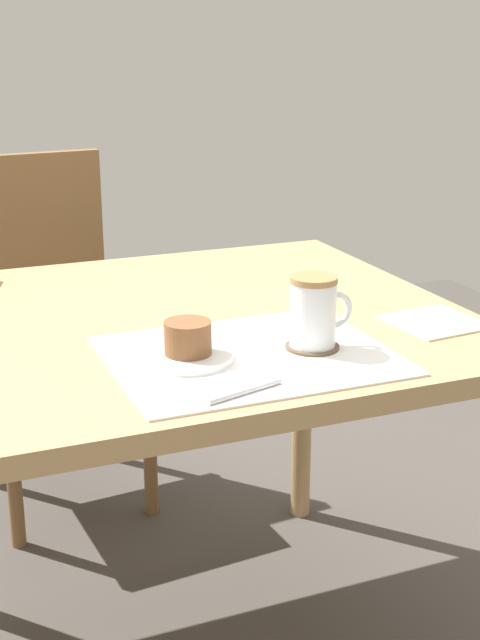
{
  "coord_description": "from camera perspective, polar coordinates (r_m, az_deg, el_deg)",
  "views": [
    {
      "loc": [
        -0.46,
        -1.47,
        1.22
      ],
      "look_at": [
        0.05,
        -0.21,
        0.78
      ],
      "focal_mm": 50.0,
      "sensor_mm": 36.0,
      "label": 1
    }
  ],
  "objects": [
    {
      "name": "pastry",
      "position": [
        1.38,
        -3.36,
        -1.13
      ],
      "size": [
        0.07,
        0.07,
        0.05
      ],
      "primitive_type": "cylinder",
      "color": "brown",
      "rests_on": "pastry_plate"
    },
    {
      "name": "coffee_coaster",
      "position": [
        1.45,
        4.64,
        -1.7
      ],
      "size": [
        0.09,
        0.09,
        0.0
      ],
      "primitive_type": "cylinder",
      "color": "brown",
      "rests_on": "placemat"
    },
    {
      "name": "teaspoon",
      "position": [
        1.27,
        0.33,
        -4.58
      ],
      "size": [
        0.13,
        0.04,
        0.01
      ],
      "primitive_type": "cylinder",
      "rotation": [
        0.0,
        1.57,
        0.28
      ],
      "color": "silver",
      "rests_on": "placemat"
    },
    {
      "name": "dining_table",
      "position": [
        1.65,
        -4.44,
        -2.38
      ],
      "size": [
        1.06,
        0.91,
        0.73
      ],
      "color": "tan",
      "rests_on": "ground_plane"
    },
    {
      "name": "paper_napkin",
      "position": [
        1.62,
        12.37,
        -0.14
      ],
      "size": [
        0.16,
        0.16,
        0.0
      ],
      "primitive_type": "cube",
      "rotation": [
        0.0,
        0.0,
        0.09
      ],
      "color": "silver",
      "rests_on": "dining_table"
    },
    {
      "name": "pastry_plate",
      "position": [
        1.39,
        -3.33,
        -2.38
      ],
      "size": [
        0.14,
        0.14,
        0.01
      ],
      "primitive_type": "cylinder",
      "color": "white",
      "rests_on": "placemat"
    },
    {
      "name": "wooden_chair",
      "position": [
        2.41,
        -12.15,
        0.35
      ],
      "size": [
        0.45,
        0.45,
        0.92
      ],
      "rotation": [
        0.0,
        0.0,
        3.22
      ],
      "color": "brown",
      "rests_on": "ground_plane"
    },
    {
      "name": "coffee_mug",
      "position": [
        1.43,
        4.79,
        0.58
      ],
      "size": [
        0.11,
        0.08,
        0.12
      ],
      "color": "white",
      "rests_on": "coffee_coaster"
    },
    {
      "name": "placemat",
      "position": [
        1.42,
        0.61,
        -2.31
      ],
      "size": [
        0.44,
        0.36,
        0.0
      ],
      "primitive_type": "cube",
      "color": "white",
      "rests_on": "dining_table"
    }
  ]
}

